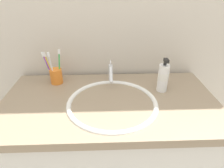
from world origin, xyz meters
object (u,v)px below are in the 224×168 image
Objects in this scene: toothbrush_white at (51,66)px; faucet at (111,73)px; toothbrush_yellow at (49,65)px; toothbrush_purple at (48,66)px; toothbrush_cup at (56,76)px; toothbrush_green at (59,64)px; soap_dispenser at (163,77)px.

faucet is at bearing 1.27° from toothbrush_white.
toothbrush_yellow is (-0.02, 0.03, -0.01)m from toothbrush_white.
toothbrush_purple is (0.00, -0.02, 0.01)m from toothbrush_yellow.
toothbrush_yellow is at bearing 92.93° from toothbrush_purple.
toothbrush_green reaches higher than toothbrush_cup.
toothbrush_yellow is at bearing 127.59° from toothbrush_white.
toothbrush_green reaches higher than toothbrush_yellow.
faucet is 0.29m from soap_dispenser.
toothbrush_white is 0.97× the size of toothbrush_green.
toothbrush_cup is 0.46× the size of toothbrush_purple.
toothbrush_cup is 0.59m from soap_dispenser.
faucet is 0.78× the size of toothbrush_purple.
toothbrush_green is (0.03, 0.01, 0.07)m from toothbrush_cup.
toothbrush_white is at bearing -129.50° from toothbrush_cup.
toothbrush_white reaches higher than faucet.
faucet is at bearing -3.94° from toothbrush_yellow.
faucet is 0.83× the size of toothbrush_yellow.
toothbrush_white is 0.60m from soap_dispenser.
toothbrush_green is at bearing -8.38° from toothbrush_yellow.
toothbrush_white is 1.00× the size of soap_dispenser.
toothbrush_purple reaches higher than soap_dispenser.
toothbrush_green is (0.06, -0.01, 0.01)m from toothbrush_yellow.
faucet is at bearing -0.29° from toothbrush_purple.
toothbrush_cup is 0.46× the size of soap_dispenser.
toothbrush_white is (-0.32, -0.01, 0.05)m from faucet.
toothbrush_purple is (-0.35, 0.00, 0.05)m from faucet.
faucet is 0.29m from toothbrush_green.
faucet reaches higher than toothbrush_cup.
toothbrush_white is 0.04m from toothbrush_yellow.
toothbrush_green reaches higher than soap_dispenser.
faucet is at bearing -1.57° from toothbrush_cup.
toothbrush_cup is 0.44× the size of toothbrush_green.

